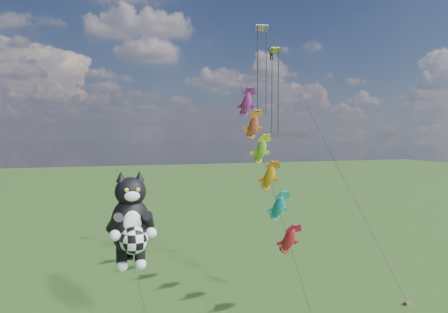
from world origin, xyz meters
name	(u,v)px	position (x,y,z in m)	size (l,w,h in m)	color
cat_kite_rig	(131,221)	(-0.02, 2.41, 7.28)	(2.58, 4.15, 9.93)	#4F3D29
fish_windsock_rig	(265,164)	(10.71, 9.02, 9.61)	(1.53, 15.94, 17.12)	#4F3D29
parafoil_rig	(273,63)	(15.50, 17.58, 18.72)	(4.51, 17.16, 23.48)	#4F3D29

